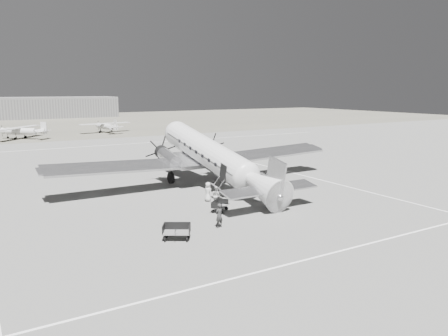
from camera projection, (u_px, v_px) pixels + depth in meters
ground at (225, 197)px, 36.90m from camera, size 260.00×260.00×0.00m
taxi_line_near at (350, 248)px, 25.05m from camera, size 60.00×0.15×0.01m
taxi_line_right at (330, 182)px, 42.92m from camera, size 0.15×80.00×0.01m
taxi_line_horizon at (99, 146)px, 70.76m from camera, size 90.00×0.15×0.01m
grass_infield at (45, 123)px, 117.33m from camera, size 260.00×90.00×0.01m
hangar_main at (48, 107)px, 140.42m from camera, size 42.00×14.00×6.60m
dc3_airliner at (213, 158)px, 39.90m from camera, size 29.63×20.68×5.61m
light_plane_left at (21, 132)px, 79.97m from camera, size 15.35×15.57×2.51m
light_plane_right at (106, 127)px, 91.75m from camera, size 12.61×10.91×2.32m
baggage_cart_near at (220, 206)px, 32.55m from camera, size 1.82×1.76×0.84m
baggage_cart_far at (177, 232)px, 26.43m from camera, size 2.12×1.95×0.98m
ground_crew at (219, 216)px, 28.71m from camera, size 0.68×0.53×1.64m
ramp_agent at (216, 196)px, 34.37m from camera, size 0.70×0.83×1.52m
passenger at (208, 192)px, 35.48m from camera, size 0.62×0.85×1.59m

